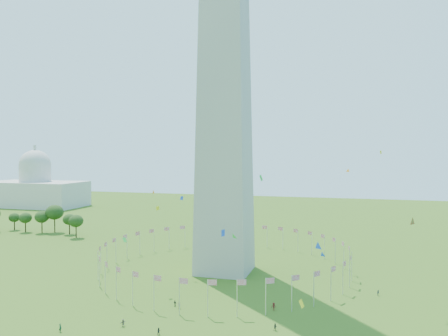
# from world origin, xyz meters

# --- Properties ---
(ground) EXTENTS (600.00, 600.00, 0.00)m
(ground) POSITION_xyz_m (0.00, 0.00, 0.00)
(ground) COLOR #325513
(ground) RESTS_ON ground
(washington_monument) EXTENTS (16.80, 16.80, 169.00)m
(washington_monument) POSITION_xyz_m (0.00, 50.00, 84.50)
(washington_monument) COLOR #AFAA9C
(washington_monument) RESTS_ON ground
(flag_ring) EXTENTS (80.24, 80.24, 9.00)m
(flag_ring) POSITION_xyz_m (-0.00, 50.00, 4.50)
(flag_ring) COLOR silver
(flag_ring) RESTS_ON ground
(capitol_building) EXTENTS (70.00, 35.00, 46.00)m
(capitol_building) POSITION_xyz_m (-180.00, 180.00, 23.00)
(capitol_building) COLOR beige
(capitol_building) RESTS_ON ground
(crowd) EXTENTS (104.68, 58.64, 1.96)m
(crowd) POSITION_xyz_m (-2.19, -1.87, 0.86)
(crowd) COLOR #1C4629
(crowd) RESTS_ON ground
(kites_aloft) EXTENTS (94.88, 59.17, 35.41)m
(kites_aloft) POSITION_xyz_m (19.55, 25.18, 20.41)
(kites_aloft) COLOR blue
(kites_aloft) RESTS_ON ground
(tree_line_west) EXTENTS (55.53, 16.34, 13.27)m
(tree_line_west) POSITION_xyz_m (-105.30, 90.93, 5.58)
(tree_line_west) COLOR #2B4E1A
(tree_line_west) RESTS_ON ground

